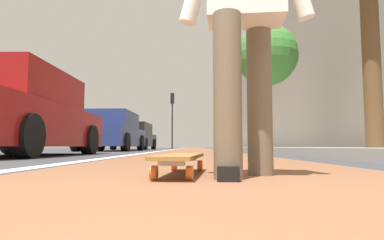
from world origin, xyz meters
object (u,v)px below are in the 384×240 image
at_px(skateboard, 181,158).
at_px(street_tree_mid, 267,56).
at_px(skater_person, 244,1).
at_px(parked_car_mid, 112,132).
at_px(traffic_light, 172,110).
at_px(parked_car_near, 18,116).
at_px(parked_car_far, 135,137).

relative_size(skateboard, street_tree_mid, 0.17).
xyz_separation_m(skateboard, skater_person, (-0.15, -0.35, 0.84)).
height_order(parked_car_mid, street_tree_mid, street_tree_mid).
height_order(skater_person, traffic_light, traffic_light).
distance_m(parked_car_near, parked_car_far, 12.68).
relative_size(parked_car_near, parked_car_far, 0.91).
xyz_separation_m(traffic_light, street_tree_mid, (-11.90, -4.55, 0.85)).
xyz_separation_m(skateboard, street_tree_mid, (10.96, -3.01, 3.69)).
bearing_deg(skateboard, street_tree_mid, -15.35).
height_order(parked_car_far, street_tree_mid, street_tree_mid).
bearing_deg(parked_car_far, skater_person, -167.90).
bearing_deg(traffic_light, skateboard, -176.15).
distance_m(skater_person, street_tree_mid, 11.77).
bearing_deg(parked_car_near, street_tree_mid, -39.90).
height_order(skateboard, parked_car_far, parked_car_far).
bearing_deg(parked_car_far, traffic_light, -14.72).
height_order(skater_person, parked_car_near, skater_person).
distance_m(skateboard, parked_car_far, 16.79).
bearing_deg(street_tree_mid, traffic_light, 20.91).
bearing_deg(parked_car_near, traffic_light, -4.34).
distance_m(parked_car_far, street_tree_mid, 8.86).
relative_size(skateboard, parked_car_far, 0.19).
relative_size(parked_car_far, traffic_light, 1.06).
height_order(skater_person, parked_car_far, skater_person).
height_order(parked_car_far, traffic_light, traffic_light).
relative_size(parked_car_near, parked_car_mid, 0.93).
distance_m(traffic_light, street_tree_mid, 12.76).
bearing_deg(skater_person, street_tree_mid, -13.49).
relative_size(skateboard, parked_car_mid, 0.19).
xyz_separation_m(parked_car_far, traffic_light, (6.39, -1.68, 2.23)).
bearing_deg(parked_car_mid, parked_car_near, -179.28).
xyz_separation_m(skateboard, traffic_light, (22.86, 1.54, 2.84)).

